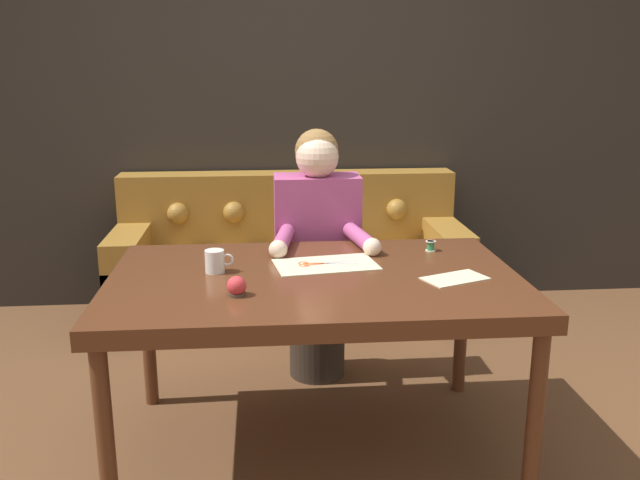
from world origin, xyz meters
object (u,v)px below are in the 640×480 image
at_px(person, 317,255).
at_px(mug, 215,261).
at_px(couch, 290,268).
at_px(scissors, 318,264).
at_px(pin_cushion, 237,287).
at_px(thread_spool, 431,246).
at_px(dining_table, 315,291).

distance_m(person, mug, 0.77).
relative_size(couch, scissors, 8.47).
relative_size(person, scissors, 5.06).
bearing_deg(person, pin_cushion, -111.99).
height_order(mug, pin_cushion, mug).
bearing_deg(scissors, person, 85.48).
bearing_deg(thread_spool, mug, -165.79).
bearing_deg(couch, scissors, -87.55).
xyz_separation_m(mug, thread_spool, (0.92, 0.23, -0.02)).
distance_m(couch, pin_cushion, 1.78).
relative_size(person, thread_spool, 27.70).
bearing_deg(pin_cushion, person, 68.01).
relative_size(mug, thread_spool, 2.51).
height_order(couch, mug, couch).
distance_m(couch, person, 0.88).
distance_m(dining_table, person, 0.68).
xyz_separation_m(scissors, mug, (-0.41, -0.07, 0.04)).
relative_size(person, mug, 11.03).
distance_m(person, pin_cushion, 0.97).
relative_size(dining_table, scissors, 6.45).
relative_size(dining_table, mug, 14.05).
height_order(dining_table, couch, couch).
bearing_deg(scissors, couch, 92.45).
height_order(couch, person, person).
relative_size(scissors, mug, 2.18).
distance_m(scissors, mug, 0.42).
height_order(dining_table, person, person).
distance_m(mug, thread_spool, 0.95).
bearing_deg(couch, dining_table, -88.58).
bearing_deg(person, dining_table, -95.38).
xyz_separation_m(scissors, thread_spool, (0.51, 0.16, 0.02)).
distance_m(person, thread_spool, 0.61).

